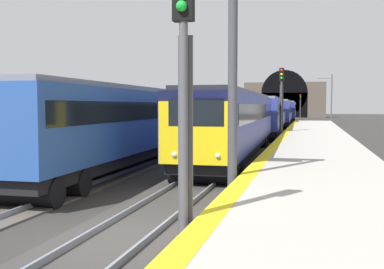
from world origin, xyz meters
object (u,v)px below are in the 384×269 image
object	(u,v)px
train_main_approaching	(275,112)
railway_signal_near	(184,88)
railway_signal_mid	(281,99)
railway_signal_far	(300,104)
overhead_signal_gantry	(103,23)
catenary_mast_near	(331,99)
train_adjacent_platform	(182,117)

from	to	relation	value
train_main_approaching	railway_signal_near	size ratio (longest dim) A/B	14.66
railway_signal_mid	railway_signal_far	distance (m)	72.85
railway_signal_mid	train_main_approaching	bearing A→B (deg)	-174.53
overhead_signal_gantry	train_main_approaching	bearing A→B (deg)	-2.94
catenary_mast_near	train_adjacent_platform	bearing A→B (deg)	164.92
railway_signal_near	catenary_mast_near	distance (m)	66.61
railway_signal_near	overhead_signal_gantry	world-z (taller)	overhead_signal_gantry
railway_signal_mid	railway_signal_near	bearing A→B (deg)	0.00
train_main_approaching	railway_signal_mid	world-z (taller)	railway_signal_mid
catenary_mast_near	railway_signal_near	bearing A→B (deg)	175.40
train_main_approaching	railway_signal_near	world-z (taller)	railway_signal_near
railway_signal_far	overhead_signal_gantry	xyz separation A→B (m)	(-96.90, 4.14, 2.27)
railway_signal_near	catenary_mast_near	size ratio (longest dim) A/B	0.72
railway_signal_mid	overhead_signal_gantry	bearing A→B (deg)	-9.77
overhead_signal_gantry	catenary_mast_near	bearing A→B (deg)	-8.85
train_adjacent_platform	railway_signal_mid	bearing A→B (deg)	-44.83
railway_signal_near	railway_signal_mid	bearing A→B (deg)	-180.00
train_main_approaching	catenary_mast_near	distance (m)	18.71
railway_signal_far	railway_signal_near	bearing A→B (deg)	0.00
train_adjacent_platform	overhead_signal_gantry	world-z (taller)	overhead_signal_gantry
railway_signal_mid	train_adjacent_platform	bearing A→B (deg)	-43.82
catenary_mast_near	overhead_signal_gantry	bearing A→B (deg)	171.15
train_adjacent_platform	catenary_mast_near	bearing A→B (deg)	-16.10
train_adjacent_platform	overhead_signal_gantry	bearing A→B (deg)	-173.63
railway_signal_near	catenary_mast_near	bearing A→B (deg)	175.40
railway_signal_near	catenary_mast_near	xyz separation A→B (m)	(66.39, -5.34, 0.62)
train_main_approaching	railway_signal_far	xyz separation A→B (m)	(53.15, -1.89, 1.21)
overhead_signal_gantry	railway_signal_near	bearing A→B (deg)	-142.93
train_adjacent_platform	train_main_approaching	bearing A→B (deg)	-10.70
train_adjacent_platform	railway_signal_mid	world-z (taller)	railway_signal_mid
railway_signal_near	railway_signal_far	distance (m)	102.38
railway_signal_far	overhead_signal_gantry	world-z (taller)	overhead_signal_gantry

